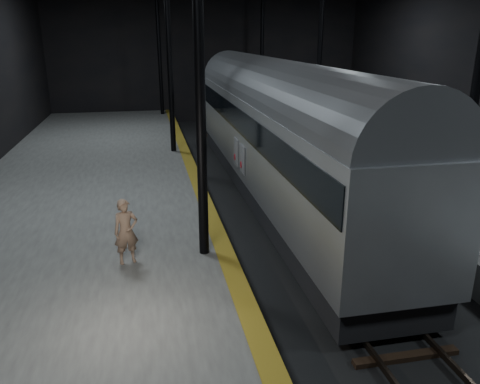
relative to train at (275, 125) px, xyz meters
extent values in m
plane|color=black|center=(0.00, -2.69, -3.13)|extent=(44.00, 44.00, 0.00)
cube|color=#494947|center=(-7.50, -2.69, -2.63)|extent=(9.00, 43.80, 1.00)
cube|color=#494947|center=(7.50, -2.69, -2.63)|extent=(9.00, 43.80, 1.00)
cube|color=olive|center=(-3.25, -2.69, -2.12)|extent=(0.50, 43.80, 0.01)
cube|color=#3F3328|center=(-0.72, -2.69, -2.96)|extent=(0.08, 43.00, 0.14)
cube|color=#3F3328|center=(0.72, -2.69, -2.96)|extent=(0.08, 43.00, 0.14)
cube|color=black|center=(0.00, -2.69, -3.07)|extent=(2.40, 42.00, 0.12)
cylinder|color=black|center=(-3.80, -6.69, 2.87)|extent=(0.26, 0.26, 10.00)
cylinder|color=black|center=(-3.80, 5.31, 2.87)|extent=(0.26, 0.26, 10.00)
cylinder|color=black|center=(3.80, 5.31, 2.87)|extent=(0.26, 0.26, 10.00)
cylinder|color=black|center=(-3.80, 17.31, 2.87)|extent=(0.26, 0.26, 10.00)
cylinder|color=black|center=(3.80, 17.31, 2.87)|extent=(0.26, 0.26, 10.00)
cube|color=#9D9FA5|center=(0.00, 0.00, -0.45)|extent=(3.04, 20.99, 3.15)
cube|color=black|center=(0.00, 0.00, -2.43)|extent=(2.78, 20.57, 0.89)
cube|color=black|center=(0.00, 0.00, 0.28)|extent=(3.11, 20.67, 0.94)
cylinder|color=slate|center=(0.00, 0.00, 1.12)|extent=(2.98, 20.78, 2.98)
cube|color=black|center=(0.00, -7.35, -2.81)|extent=(1.89, 2.31, 0.37)
cube|color=black|center=(0.00, 7.35, -2.81)|extent=(1.89, 2.31, 0.37)
cube|color=silver|center=(-1.55, -1.05, -1.08)|extent=(0.04, 0.79, 1.10)
cube|color=silver|center=(-1.55, 0.21, -1.08)|extent=(0.04, 0.79, 1.10)
cylinder|color=red|center=(-1.57, -0.86, -1.35)|extent=(0.03, 0.27, 0.27)
cylinder|color=red|center=(-1.57, 0.40, -1.35)|extent=(0.03, 0.27, 0.27)
imported|color=#8F6E57|center=(-5.81, -6.87, -1.27)|extent=(0.71, 0.56, 1.72)
camera|label=1|loc=(-5.17, -18.16, 3.46)|focal=35.00mm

